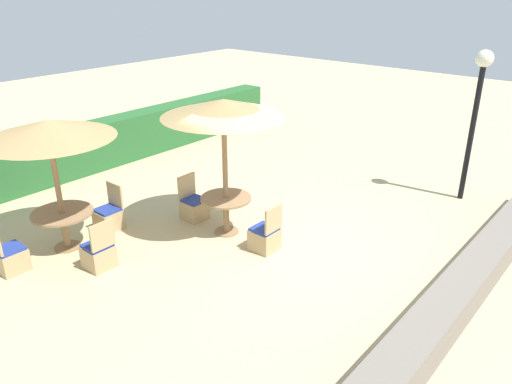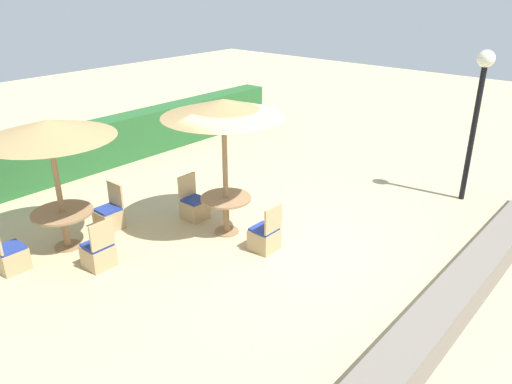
{
  "view_description": "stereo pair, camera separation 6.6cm",
  "coord_description": "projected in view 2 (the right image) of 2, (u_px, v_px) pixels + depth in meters",
  "views": [
    {
      "loc": [
        -6.69,
        -5.03,
        4.67
      ],
      "look_at": [
        0.0,
        0.6,
        0.9
      ],
      "focal_mm": 35.0,
      "sensor_mm": 36.0,
      "label": 1
    },
    {
      "loc": [
        -6.65,
        -5.08,
        4.67
      ],
      "look_at": [
        0.0,
        0.6,
        0.9
      ],
      "focal_mm": 35.0,
      "sensor_mm": 36.0,
      "label": 2
    }
  ],
  "objects": [
    {
      "name": "ground_plane",
      "position": [
        280.0,
        243.0,
        9.52
      ],
      "size": [
        40.0,
        40.0,
        0.0
      ],
      "primitive_type": "plane",
      "color": "#C6B284"
    },
    {
      "name": "hedge_row",
      "position": [
        92.0,
        147.0,
        12.99
      ],
      "size": [
        13.0,
        0.7,
        1.22
      ],
      "primitive_type": "cube",
      "color": "#28602D",
      "rests_on": "ground_plane"
    },
    {
      "name": "stone_border",
      "position": [
        455.0,
        299.0,
        7.44
      ],
      "size": [
        10.0,
        0.56,
        0.52
      ],
      "primitive_type": "cube",
      "color": "slate",
      "rests_on": "ground_plane"
    },
    {
      "name": "lamp_post",
      "position": [
        479.0,
        97.0,
        10.51
      ],
      "size": [
        0.36,
        0.36,
        3.32
      ],
      "color": "black",
      "rests_on": "ground_plane"
    },
    {
      "name": "parasol_center",
      "position": [
        224.0,
        109.0,
        8.96
      ],
      "size": [
        2.29,
        2.29,
        2.68
      ],
      "color": "#93704C",
      "rests_on": "ground_plane"
    },
    {
      "name": "round_table_center",
      "position": [
        226.0,
        206.0,
        9.72
      ],
      "size": [
        0.99,
        0.99,
        0.76
      ],
      "color": "#93704C",
      "rests_on": "ground_plane"
    },
    {
      "name": "patio_chair_center_south",
      "position": [
        265.0,
        237.0,
        9.21
      ],
      "size": [
        0.46,
        0.46,
        0.93
      ],
      "color": "tan",
      "rests_on": "ground_plane"
    },
    {
      "name": "patio_chair_center_north",
      "position": [
        194.0,
        207.0,
        10.43
      ],
      "size": [
        0.46,
        0.46,
        0.93
      ],
      "rotation": [
        0.0,
        0.0,
        3.14
      ],
      "color": "tan",
      "rests_on": "ground_plane"
    },
    {
      "name": "parasol_back_left",
      "position": [
        48.0,
        130.0,
        8.5
      ],
      "size": [
        2.28,
        2.28,
        2.46
      ],
      "color": "#93704C",
      "rests_on": "ground_plane"
    },
    {
      "name": "round_table_back_left",
      "position": [
        63.0,
        219.0,
        9.18
      ],
      "size": [
        1.1,
        1.1,
        0.73
      ],
      "color": "#93704C",
      "rests_on": "ground_plane"
    },
    {
      "name": "patio_chair_back_left_east",
      "position": [
        109.0,
        216.0,
        10.0
      ],
      "size": [
        0.46,
        0.46,
        0.93
      ],
      "rotation": [
        0.0,
        0.0,
        1.57
      ],
      "color": "tan",
      "rests_on": "ground_plane"
    },
    {
      "name": "patio_chair_back_left_west",
      "position": [
        10.0,
        257.0,
        8.56
      ],
      "size": [
        0.46,
        0.46,
        0.93
      ],
      "rotation": [
        0.0,
        0.0,
        -1.57
      ],
      "color": "tan",
      "rests_on": "ground_plane"
    },
    {
      "name": "patio_chair_back_left_south",
      "position": [
        99.0,
        253.0,
        8.66
      ],
      "size": [
        0.46,
        0.46,
        0.93
      ],
      "color": "tan",
      "rests_on": "ground_plane"
    }
  ]
}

